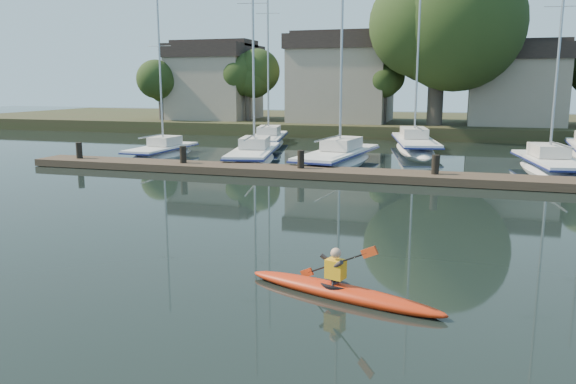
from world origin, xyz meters
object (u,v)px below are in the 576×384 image
(sailboat_5, at_px, (268,147))
(sailboat_6, at_px, (414,152))
(dock, at_px, (365,175))
(sailboat_1, at_px, (254,164))
(sailboat_2, at_px, (338,167))
(kayak, at_px, (341,289))
(sailboat_0, at_px, (162,159))
(sailboat_3, at_px, (549,175))

(sailboat_5, relative_size, sailboat_6, 0.87)
(dock, xyz_separation_m, sailboat_6, (1.15, 12.91, -0.41))
(sailboat_1, distance_m, sailboat_6, 11.72)
(sailboat_2, bearing_deg, kayak, -70.40)
(dock, relative_size, sailboat_2, 2.08)
(sailboat_0, xyz_separation_m, sailboat_1, (5.91, -0.31, -0.02))
(sailboat_1, xyz_separation_m, sailboat_6, (8.12, 8.45, -0.01))
(dock, bearing_deg, sailboat_3, 31.58)
(sailboat_3, distance_m, sailboat_6, 10.58)
(sailboat_3, xyz_separation_m, sailboat_6, (-7.11, 7.84, -0.01))
(sailboat_0, relative_size, sailboat_1, 0.76)
(sailboat_0, bearing_deg, dock, -19.42)
(kayak, bearing_deg, sailboat_2, 118.66)
(dock, bearing_deg, sailboat_5, 124.96)
(sailboat_3, bearing_deg, dock, -157.00)
(sailboat_1, height_order, sailboat_2, sailboat_2)
(sailboat_0, distance_m, sailboat_3, 21.14)
(dock, distance_m, sailboat_6, 12.97)
(sailboat_0, bearing_deg, sailboat_5, 65.41)
(sailboat_0, xyz_separation_m, sailboat_2, (10.64, -0.04, -0.02))
(kayak, height_order, sailboat_0, sailboat_0)
(sailboat_0, xyz_separation_m, sailboat_6, (14.03, 8.14, -0.02))
(kayak, xyz_separation_m, sailboat_5, (-10.81, 27.09, -0.36))
(sailboat_2, distance_m, sailboat_5, 10.60)
(kayak, relative_size, sailboat_0, 0.39)
(sailboat_0, distance_m, sailboat_6, 16.22)
(sailboat_3, bearing_deg, sailboat_0, 172.26)
(sailboat_6, bearing_deg, sailboat_2, -123.41)
(sailboat_0, xyz_separation_m, sailboat_5, (3.87, 8.12, -0.01))
(dock, height_order, sailboat_3, sailboat_3)
(kayak, distance_m, sailboat_5, 29.17)
(sailboat_1, bearing_deg, sailboat_3, -9.35)
(dock, distance_m, sailboat_2, 5.25)
(sailboat_6, bearing_deg, sailboat_3, -58.67)
(sailboat_5, bearing_deg, sailboat_1, -88.13)
(sailboat_1, bearing_deg, dock, -44.30)
(dock, height_order, sailboat_6, sailboat_6)
(dock, relative_size, sailboat_0, 3.07)
(sailboat_0, distance_m, sailboat_5, 8.99)
(kayak, xyz_separation_m, sailboat_0, (-14.68, 18.97, -0.35))
(sailboat_1, height_order, sailboat_6, sailboat_6)
(dock, distance_m, sailboat_0, 13.74)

